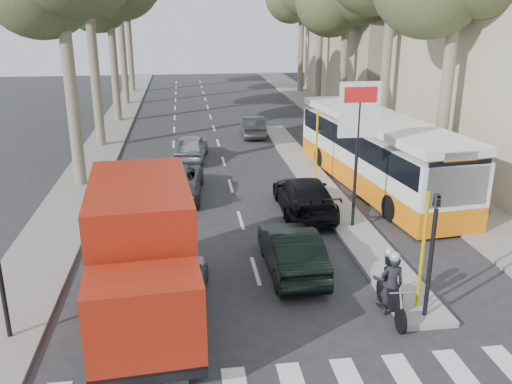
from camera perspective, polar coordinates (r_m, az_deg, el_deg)
The scene contains 19 objects.
ground at distance 16.04m, azimuth 4.16°, elevation -11.27°, with size 120.00×120.00×0.00m, color #28282B.
sidewalk_right at distance 41.07m, azimuth 8.95°, elevation 7.22°, with size 3.20×70.00×0.12m, color gray.
median_left at distance 42.64m, azimuth -14.39°, elevation 7.28°, with size 2.40×64.00×0.12m, color gray.
traffic_island at distance 26.58m, azimuth 6.26°, elevation 1.17°, with size 1.50×26.00×0.16m, color gray.
building_far at distance 51.07m, azimuth 14.28°, elevation 18.04°, with size 11.00×20.00×16.00m, color #B7A88E.
billboard at distance 20.07m, azimuth 10.67°, elevation 5.97°, with size 1.50×12.10×5.60m.
traffic_light_island at distance 14.67m, azimuth 18.17°, elevation -4.35°, with size 0.16×0.41×3.60m.
silver_hatchback at distance 15.77m, azimuth -7.87°, elevation -9.32°, with size 1.51×3.76×1.28m, color #A5A8AD.
dark_hatchback at distance 17.37m, azimuth 3.74°, elevation -6.11°, with size 1.54×4.42×1.46m, color black.
queue_car_a at distance 24.69m, azimuth -8.52°, elevation 1.27°, with size 2.40×5.20×1.44m, color #4C4D53.
queue_car_b at distance 22.35m, azimuth 5.12°, elevation -0.37°, with size 2.09×5.15×1.49m, color black.
queue_car_c at distance 30.59m, azimuth -6.86°, elevation 4.71°, with size 1.70×4.23×1.44m, color #B0B3B9.
queue_car_d at distance 36.24m, azimuth -0.34°, elevation 6.93°, with size 1.42×4.07×1.34m, color #4B4E52.
queue_car_e at distance 24.51m, azimuth -9.70°, elevation 1.13°, with size 2.08×5.11×1.48m, color black.
red_truck at distance 14.69m, azimuth -11.86°, elevation -6.15°, with size 3.07×6.99×3.64m.
city_bus at distance 25.90m, azimuth 12.59°, elevation 4.31°, with size 4.20×13.14×3.40m.
motorcycle at distance 15.47m, azimuth 13.86°, elevation -9.31°, with size 0.83×2.27×1.92m.
pedestrian_near at distance 21.95m, azimuth 22.57°, elevation -1.72°, with size 0.91×0.44×1.55m, color #45334D.
pedestrian_far at distance 26.10m, azimuth 20.86°, elevation 1.94°, with size 1.20×0.53×1.85m, color #695E4F.
Camera 1 is at (-2.98, -13.60, 7.96)m, focal length 38.00 mm.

